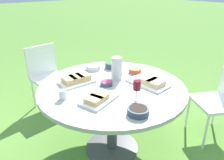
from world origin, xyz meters
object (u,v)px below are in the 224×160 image
at_px(chair_near_right, 47,72).
at_px(water_pitcher, 117,68).
at_px(wine_glass, 137,86).
at_px(chair_near_left, 222,96).
at_px(dining_table, 112,95).

distance_m(chair_near_right, water_pitcher, 1.28).
bearing_deg(water_pitcher, wine_glass, 159.09).
xyz_separation_m(chair_near_left, water_pitcher, (0.72, 0.94, 0.36)).
bearing_deg(water_pitcher, dining_table, 123.90).
xyz_separation_m(dining_table, chair_near_left, (-0.62, -1.08, -0.13)).
xyz_separation_m(dining_table, water_pitcher, (0.10, -0.14, 0.22)).
bearing_deg(chair_near_right, water_pitcher, -168.67).
bearing_deg(dining_table, water_pitcher, -56.10).
relative_size(dining_table, chair_near_left, 1.60).
xyz_separation_m(chair_near_right, wine_glass, (-1.66, -0.07, 0.37)).
distance_m(dining_table, chair_near_right, 1.32).
height_order(dining_table, chair_near_right, chair_near_right).
xyz_separation_m(chair_near_right, water_pitcher, (-1.21, -0.24, 0.36)).
bearing_deg(chair_near_left, wine_glass, 76.37).
xyz_separation_m(chair_near_left, wine_glass, (0.27, 1.11, 0.37)).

